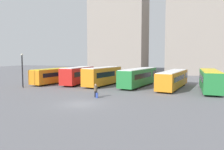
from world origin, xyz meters
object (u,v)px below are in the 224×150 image
bus_5 (210,80)px  lamp_post_0 (22,68)px  bus_4 (173,79)px  bus_0 (54,75)px  bus_1 (78,75)px  lamp_post_1 (23,68)px  traveler (96,89)px  suitcase (97,95)px  bus_2 (103,76)px  bus_3 (139,77)px

bus_5 → lamp_post_0: 29.91m
bus_4 → lamp_post_0: bearing=114.7°
bus_0 → bus_1: size_ratio=1.09×
bus_5 → lamp_post_1: lamp_post_1 is taller
traveler → suitcase: 0.85m
bus_5 → traveler: 17.27m
lamp_post_0 → bus_2: bearing=28.0°
suitcase → bus_3: bearing=-24.4°
bus_2 → bus_3: size_ratio=0.82×
bus_4 → bus_5: 5.48m
bus_5 → lamp_post_1: size_ratio=1.99×
bus_2 → suitcase: 11.63m
bus_2 → suitcase: (3.81, -10.90, -1.41)m
bus_1 → suitcase: 14.12m
bus_3 → suitcase: bearing=177.4°
lamp_post_1 → bus_4: bearing=19.9°
suitcase → lamp_post_1: size_ratio=0.17×
bus_1 → bus_3: (11.15, 1.21, -0.04)m
lamp_post_0 → lamp_post_1: bearing=-43.5°
bus_4 → suitcase: (-8.04, -11.97, -1.20)m
bus_4 → lamp_post_1: bearing=117.3°
bus_2 → lamp_post_1: 13.33m
bus_0 → suitcase: bus_0 is taller
bus_4 → suitcase: 14.47m
traveler → bus_0: bearing=39.8°
bus_3 → traveler: bus_3 is taller
bus_1 → bus_5: bearing=-93.2°
bus_2 → bus_5: (17.20, -0.08, -0.05)m
bus_3 → lamp_post_0: (-18.15, -7.64, 1.59)m
bus_4 → traveler: 14.32m
bus_4 → lamp_post_1: lamp_post_1 is taller
bus_3 → bus_2: bearing=109.9°
bus_1 → traveler: bearing=-144.2°
traveler → lamp_post_1: bearing=63.8°
bus_2 → bus_4: bearing=-76.8°
bus_2 → lamp_post_0: bearing=126.0°
bus_1 → bus_4: (16.85, 1.02, -0.18)m
bus_0 → bus_1: (4.83, 0.66, 0.16)m
bus_2 → lamp_post_0: 13.67m
bus_1 → bus_5: (22.20, -0.13, -0.02)m
traveler → lamp_post_1: (-14.55, 3.28, 2.28)m
bus_3 → lamp_post_0: bearing=121.1°
bus_0 → lamp_post_0: bearing=165.3°
bus_0 → bus_5: (27.03, 0.52, 0.15)m
bus_5 → bus_3: bearing=81.7°
bus_1 → traveler: size_ratio=5.49×
bus_3 → suitcase: size_ratio=12.69×
lamp_post_1 → suitcase: bearing=-13.8°
suitcase → lamp_post_0: (-15.80, 4.52, 2.92)m
lamp_post_0 → lamp_post_1: 1.25m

